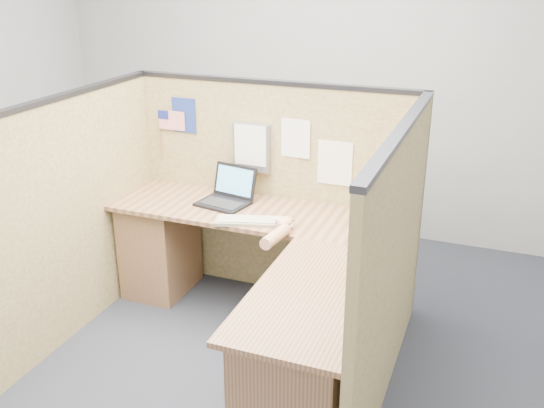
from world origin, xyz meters
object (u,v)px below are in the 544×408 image
at_px(laptop, 226,194).
at_px(mouse, 285,225).
at_px(keyboard, 250,221).
at_px(l_desk, 260,288).

height_order(laptop, mouse, laptop).
bearing_deg(keyboard, l_desk, -69.89).
xyz_separation_m(l_desk, keyboard, (-0.14, 0.19, 0.35)).
bearing_deg(mouse, l_desk, -116.13).
distance_m(laptop, mouse, 0.59).
relative_size(l_desk, keyboard, 4.36).
distance_m(keyboard, mouse, 0.23).
relative_size(laptop, keyboard, 0.81).
xyz_separation_m(l_desk, laptop, (-0.43, 0.47, 0.40)).
height_order(l_desk, keyboard, keyboard).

